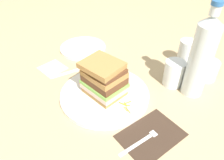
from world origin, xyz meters
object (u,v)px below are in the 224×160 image
empty_tumbler_0 (207,70)px  knife (74,71)px  napkin_dark (151,135)px  fork (145,138)px  sandwich (104,79)px  empty_tumbler_1 (186,52)px  main_plate (105,94)px  side_plate (83,48)px  napkin_pink (53,68)px  juice_glass (174,74)px  water_bottle (201,57)px

empty_tumbler_0 → knife: bearing=-130.1°
napkin_dark → fork: size_ratio=1.04×
sandwich → fork: size_ratio=0.87×
empty_tumbler_1 → sandwich: bearing=-93.3°
napkin_dark → main_plate: bearing=-176.4°
side_plate → main_plate: bearing=-16.7°
main_plate → napkin_pink: 0.27m
sandwich → napkin_pink: sandwich is taller
juice_glass → napkin_pink: bearing=-137.6°
juice_glass → main_plate: bearing=-110.3°
side_plate → napkin_pink: (0.06, -0.17, -0.00)m
empty_tumbler_1 → side_plate: bearing=-140.0°
water_bottle → side_plate: (-0.47, -0.16, -0.13)m
empty_tumbler_1 → fork: bearing=-64.0°
napkin_pink → fork: bearing=8.5°
napkin_dark → empty_tumbler_1: size_ratio=1.73×
water_bottle → empty_tumbler_0: bearing=101.7°
knife → napkin_dark: bearing=4.7°
side_plate → napkin_pink: bearing=-70.4°
side_plate → napkin_pink: size_ratio=2.17×
sandwich → knife: sandwich is taller
main_plate → juice_glass: (0.09, 0.23, 0.03)m
knife → empty_tumbler_0: bearing=49.9°
knife → water_bottle: bearing=38.7°
napkin_dark → water_bottle: water_bottle is taller
napkin_dark → fork: bearing=-90.3°
sandwich → empty_tumbler_0: size_ratio=1.86×
main_plate → empty_tumbler_1: empty_tumbler_1 is taller
knife → napkin_pink: 0.09m
main_plate → napkin_dark: main_plate is taller
knife → empty_tumbler_0: empty_tumbler_0 is taller
knife → juice_glass: bearing=42.6°
napkin_dark → empty_tumbler_1: (-0.19, 0.36, 0.05)m
side_plate → napkin_pink: side_plate is taller
juice_glass → side_plate: size_ratio=0.46×
empty_tumbler_0 → napkin_pink: size_ratio=0.83×
side_plate → empty_tumbler_1: bearing=40.0°
empty_tumbler_0 → side_plate: empty_tumbler_0 is taller
napkin_dark → water_bottle: (-0.06, 0.24, 0.14)m
main_plate → empty_tumbler_0: (0.13, 0.36, 0.03)m
knife → juice_glass: (0.27, 0.25, 0.04)m
napkin_dark → fork: 0.02m
juice_glass → empty_tumbler_1: empty_tumbler_1 is taller
napkin_dark → empty_tumbler_0: (-0.08, 0.35, 0.03)m
fork → napkin_pink: bearing=-171.5°
napkin_dark → knife: (-0.40, -0.03, 0.00)m
juice_glass → water_bottle: water_bottle is taller
water_bottle → knife: bearing=-141.3°
knife → napkin_pink: same height
main_plate → side_plate: (-0.32, 0.09, -0.00)m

